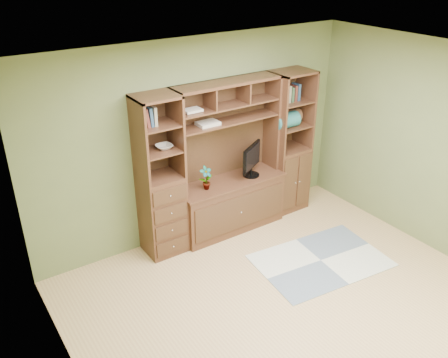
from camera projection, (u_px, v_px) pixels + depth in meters
room at (303, 203)px, 4.59m from camera, size 4.60×4.10×2.64m
center_hutch at (231, 160)px, 6.17m from camera, size 1.54×0.53×2.05m
left_tower at (160, 178)px, 5.70m from camera, size 0.50×0.45×2.05m
right_tower at (289, 143)px, 6.71m from camera, size 0.55×0.45×2.05m
rug at (321, 260)px, 5.92m from camera, size 1.68×1.22×0.01m
monitor at (252, 155)px, 6.30m from camera, size 0.55×0.45×0.61m
orchid at (206, 178)px, 6.01m from camera, size 0.17×0.11×0.32m
magazines at (208, 123)px, 5.86m from camera, size 0.27×0.20×0.04m
bowl at (164, 147)px, 5.57m from camera, size 0.20×0.20×0.05m
blanket_teal at (286, 120)px, 6.45m from camera, size 0.37×0.21×0.21m
blanket_red at (289, 116)px, 6.64m from camera, size 0.33×0.19×0.19m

